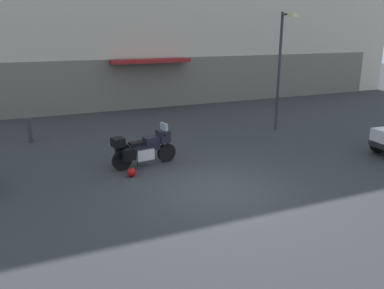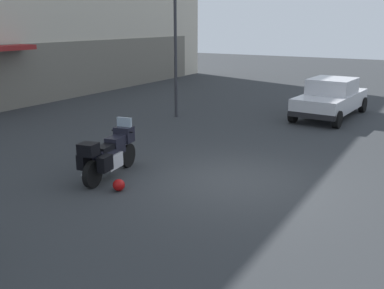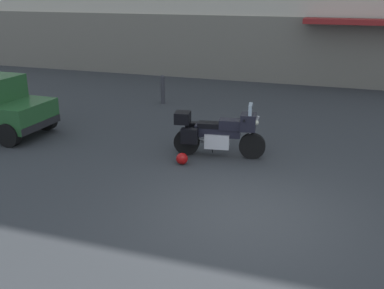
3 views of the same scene
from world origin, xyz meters
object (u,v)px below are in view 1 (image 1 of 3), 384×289
Objects in this scene: motorcycle at (143,148)px; helmet at (131,172)px; streetlamp_curbside at (282,61)px; bollard_curbside at (30,129)px.

motorcycle is 8.05× the size of helmet.
motorcycle is 7.71m from streetlamp_curbside.
bollard_curbside reaches higher than helmet.
streetlamp_curbside is (7.58, 3.10, 2.91)m from helmet.
bollard_curbside is at bearing 167.65° from streetlamp_curbside.
helmet is at bearing -137.62° from motorcycle.
streetlamp_curbside is at bearing 22.21° from helmet.
helmet is at bearing -63.25° from bollard_curbside.
bollard_curbside is at bearing 117.41° from motorcycle.
motorcycle reaches higher than bollard_curbside.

